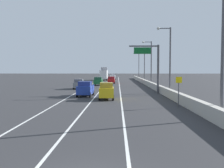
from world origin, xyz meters
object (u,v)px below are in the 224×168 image
(car_green_0, at_px, (98,81))
(car_yellow_1, at_px, (106,91))
(car_blue_2, at_px, (85,89))
(speed_advisory_sign, at_px, (179,89))
(car_white_5, at_px, (113,77))
(lamp_post_right_fourth, at_px, (144,63))
(overhead_sign_gantry, at_px, (153,63))
(lamp_post_right_fifth, at_px, (138,64))
(car_gray_4, at_px, (79,84))
(car_red_3, at_px, (111,80))
(lamp_post_right_third, at_px, (150,60))
(box_truck, at_px, (104,74))
(lamp_post_right_near, at_px, (219,43))
(lamp_post_right_second, at_px, (168,56))

(car_green_0, distance_m, car_yellow_1, 28.27)
(car_yellow_1, height_order, car_blue_2, car_yellow_1)
(speed_advisory_sign, bearing_deg, car_white_5, 96.20)
(lamp_post_right_fourth, bearing_deg, overhead_sign_gantry, -93.32)
(lamp_post_right_fourth, distance_m, car_green_0, 20.43)
(lamp_post_right_fifth, xyz_separation_m, car_yellow_1, (-8.94, -62.73, -4.67))
(car_yellow_1, bearing_deg, car_green_0, 96.31)
(car_gray_4, bearing_deg, car_red_3, 73.23)
(speed_advisory_sign, distance_m, car_red_3, 43.17)
(lamp_post_right_third, height_order, box_truck, lamp_post_right_third)
(car_yellow_1, bearing_deg, car_blue_2, 130.74)
(lamp_post_right_third, bearing_deg, box_truck, 110.17)
(lamp_post_right_fifth, distance_m, car_green_0, 36.97)
(lamp_post_right_fifth, relative_size, car_green_0, 2.29)
(speed_advisory_sign, bearing_deg, lamp_post_right_fifth, 88.71)
(car_red_3, bearing_deg, lamp_post_right_near, -79.31)
(overhead_sign_gantry, distance_m, car_yellow_1, 11.20)
(lamp_post_right_second, bearing_deg, car_blue_2, -167.98)
(car_red_3, bearing_deg, lamp_post_right_fourth, 41.49)
(overhead_sign_gantry, bearing_deg, car_white_5, 97.37)
(lamp_post_right_fifth, bearing_deg, car_gray_4, -107.93)
(car_yellow_1, bearing_deg, car_gray_4, 109.35)
(lamp_post_right_near, bearing_deg, car_gray_4, 116.58)
(car_red_3, relative_size, car_white_5, 0.99)
(lamp_post_right_second, relative_size, car_blue_2, 2.33)
(speed_advisory_sign, xyz_separation_m, car_green_0, (-10.48, 34.91, -0.79))
(overhead_sign_gantry, height_order, car_red_3, overhead_sign_gantry)
(lamp_post_right_second, xyz_separation_m, lamp_post_right_fifth, (0.08, 56.63, 0.00))
(car_blue_2, xyz_separation_m, car_white_5, (2.74, 60.52, -0.04))
(speed_advisory_sign, distance_m, box_truck, 65.04)
(overhead_sign_gantry, bearing_deg, lamp_post_right_fourth, 86.68)
(car_gray_4, bearing_deg, overhead_sign_gantry, -34.58)
(overhead_sign_gantry, xyz_separation_m, speed_advisory_sign, (0.44, -14.80, -2.96))
(car_green_0, bearing_deg, car_red_3, 69.25)
(car_red_3, bearing_deg, car_yellow_1, -89.62)
(lamp_post_right_third, xyz_separation_m, lamp_post_right_fifth, (0.40, 37.75, 0.00))
(car_blue_2, height_order, car_gray_4, car_blue_2)
(car_red_3, bearing_deg, lamp_post_right_fifth, 71.27)
(lamp_post_right_fifth, bearing_deg, speed_advisory_sign, -91.29)
(lamp_post_right_fourth, bearing_deg, lamp_post_right_second, -90.24)
(overhead_sign_gantry, xyz_separation_m, car_blue_2, (-10.00, -4.43, -3.69))
(car_gray_4, bearing_deg, box_truck, 86.37)
(car_white_5, bearing_deg, speed_advisory_sign, -83.80)
(speed_advisory_sign, bearing_deg, car_gray_4, 119.33)
(car_green_0, bearing_deg, car_gray_4, -104.00)
(lamp_post_right_fifth, bearing_deg, box_truck, -156.31)
(overhead_sign_gantry, distance_m, car_gray_4, 16.06)
(lamp_post_right_fourth, height_order, car_green_0, lamp_post_right_fourth)
(lamp_post_right_fifth, height_order, box_truck, lamp_post_right_fifth)
(lamp_post_right_second, xyz_separation_m, car_red_3, (-9.09, 29.57, -4.78))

